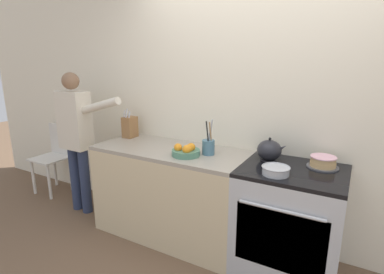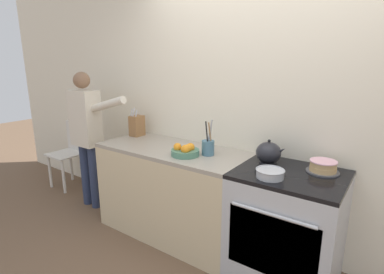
{
  "view_description": "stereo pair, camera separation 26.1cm",
  "coord_description": "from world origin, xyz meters",
  "px_view_note": "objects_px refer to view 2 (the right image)",
  "views": [
    {
      "loc": [
        0.75,
        -1.92,
        1.68
      ],
      "look_at": [
        -0.5,
        0.29,
        1.03
      ],
      "focal_mm": 28.0,
      "sensor_mm": 36.0,
      "label": 1
    },
    {
      "loc": [
        0.97,
        -1.78,
        1.68
      ],
      "look_at": [
        -0.5,
        0.29,
        1.03
      ],
      "focal_mm": 28.0,
      "sensor_mm": 36.0,
      "label": 2
    }
  ],
  "objects_px": {
    "stove_range": "(286,227)",
    "tea_kettle": "(269,153)",
    "layer_cake": "(323,167)",
    "knife_block": "(137,126)",
    "utensil_crock": "(208,147)",
    "fruit_bowl": "(185,151)",
    "mixing_bowl": "(270,173)",
    "person_baker": "(86,129)",
    "dining_chair": "(71,149)"
  },
  "relations": [
    {
      "from": "stove_range",
      "to": "knife_block",
      "type": "xyz_separation_m",
      "value": [
        -1.73,
        0.15,
        0.55
      ]
    },
    {
      "from": "knife_block",
      "to": "tea_kettle",
      "type": "bearing_deg",
      "value": -1.09
    },
    {
      "from": "knife_block",
      "to": "utensil_crock",
      "type": "distance_m",
      "value": 1.02
    },
    {
      "from": "person_baker",
      "to": "dining_chair",
      "type": "distance_m",
      "value": 0.89
    },
    {
      "from": "tea_kettle",
      "to": "dining_chair",
      "type": "xyz_separation_m",
      "value": [
        -2.78,
        0.01,
        -0.46
      ]
    },
    {
      "from": "tea_kettle",
      "to": "fruit_bowl",
      "type": "relative_size",
      "value": 1.0
    },
    {
      "from": "knife_block",
      "to": "fruit_bowl",
      "type": "distance_m",
      "value": 0.9
    },
    {
      "from": "stove_range",
      "to": "tea_kettle",
      "type": "relative_size",
      "value": 3.61
    },
    {
      "from": "dining_chair",
      "to": "knife_block",
      "type": "bearing_deg",
      "value": 29.14
    },
    {
      "from": "knife_block",
      "to": "utensil_crock",
      "type": "xyz_separation_m",
      "value": [
        1.01,
        -0.14,
        -0.04
      ]
    },
    {
      "from": "layer_cake",
      "to": "person_baker",
      "type": "xyz_separation_m",
      "value": [
        -2.45,
        -0.26,
        0.01
      ]
    },
    {
      "from": "tea_kettle",
      "to": "dining_chair",
      "type": "distance_m",
      "value": 2.82
    },
    {
      "from": "layer_cake",
      "to": "person_baker",
      "type": "distance_m",
      "value": 2.47
    },
    {
      "from": "stove_range",
      "to": "knife_block",
      "type": "relative_size",
      "value": 2.81
    },
    {
      "from": "stove_range",
      "to": "utensil_crock",
      "type": "height_order",
      "value": "utensil_crock"
    },
    {
      "from": "knife_block",
      "to": "person_baker",
      "type": "height_order",
      "value": "person_baker"
    },
    {
      "from": "layer_cake",
      "to": "tea_kettle",
      "type": "relative_size",
      "value": 0.96
    },
    {
      "from": "fruit_bowl",
      "to": "dining_chair",
      "type": "distance_m",
      "value": 2.18
    },
    {
      "from": "mixing_bowl",
      "to": "utensil_crock",
      "type": "bearing_deg",
      "value": 163.13
    },
    {
      "from": "knife_block",
      "to": "person_baker",
      "type": "bearing_deg",
      "value": -153.67
    },
    {
      "from": "tea_kettle",
      "to": "fruit_bowl",
      "type": "height_order",
      "value": "tea_kettle"
    },
    {
      "from": "fruit_bowl",
      "to": "mixing_bowl",
      "type": "bearing_deg",
      "value": -4.19
    },
    {
      "from": "stove_range",
      "to": "dining_chair",
      "type": "xyz_separation_m",
      "value": [
        -3.01,
        0.13,
        0.07
      ]
    },
    {
      "from": "layer_cake",
      "to": "knife_block",
      "type": "bearing_deg",
      "value": 179.97
    },
    {
      "from": "layer_cake",
      "to": "utensil_crock",
      "type": "relative_size",
      "value": 0.75
    },
    {
      "from": "mixing_bowl",
      "to": "fruit_bowl",
      "type": "xyz_separation_m",
      "value": [
        -0.79,
        0.06,
        0.01
      ]
    },
    {
      "from": "layer_cake",
      "to": "dining_chair",
      "type": "distance_m",
      "value": 3.22
    },
    {
      "from": "stove_range",
      "to": "utensil_crock",
      "type": "relative_size",
      "value": 2.8
    },
    {
      "from": "utensil_crock",
      "to": "dining_chair",
      "type": "relative_size",
      "value": 0.36
    },
    {
      "from": "tea_kettle",
      "to": "mixing_bowl",
      "type": "bearing_deg",
      "value": -66.42
    },
    {
      "from": "layer_cake",
      "to": "utensil_crock",
      "type": "distance_m",
      "value": 0.92
    },
    {
      "from": "fruit_bowl",
      "to": "dining_chair",
      "type": "bearing_deg",
      "value": 173.22
    },
    {
      "from": "stove_range",
      "to": "person_baker",
      "type": "height_order",
      "value": "person_baker"
    },
    {
      "from": "person_baker",
      "to": "knife_block",
      "type": "bearing_deg",
      "value": 17.59
    },
    {
      "from": "layer_cake",
      "to": "fruit_bowl",
      "type": "bearing_deg",
      "value": -165.79
    },
    {
      "from": "layer_cake",
      "to": "person_baker",
      "type": "height_order",
      "value": "person_baker"
    },
    {
      "from": "tea_kettle",
      "to": "mixing_bowl",
      "type": "distance_m",
      "value": 0.33
    },
    {
      "from": "tea_kettle",
      "to": "person_baker",
      "type": "height_order",
      "value": "person_baker"
    },
    {
      "from": "knife_block",
      "to": "stove_range",
      "type": "bearing_deg",
      "value": -5.02
    },
    {
      "from": "tea_kettle",
      "to": "dining_chair",
      "type": "height_order",
      "value": "tea_kettle"
    },
    {
      "from": "fruit_bowl",
      "to": "knife_block",
      "type": "bearing_deg",
      "value": 162.37
    },
    {
      "from": "person_baker",
      "to": "dining_chair",
      "type": "relative_size",
      "value": 1.79
    },
    {
      "from": "stove_range",
      "to": "knife_block",
      "type": "distance_m",
      "value": 1.82
    },
    {
      "from": "utensil_crock",
      "to": "fruit_bowl",
      "type": "distance_m",
      "value": 0.21
    },
    {
      "from": "mixing_bowl",
      "to": "stove_range",
      "type": "bearing_deg",
      "value": 63.1
    },
    {
      "from": "utensil_crock",
      "to": "dining_chair",
      "type": "bearing_deg",
      "value": 177.04
    },
    {
      "from": "knife_block",
      "to": "fruit_bowl",
      "type": "height_order",
      "value": "knife_block"
    },
    {
      "from": "mixing_bowl",
      "to": "person_baker",
      "type": "distance_m",
      "value": 2.18
    },
    {
      "from": "dining_chair",
      "to": "utensil_crock",
      "type": "bearing_deg",
      "value": 25.36
    },
    {
      "from": "person_baker",
      "to": "dining_chair",
      "type": "xyz_separation_m",
      "value": [
        -0.74,
        0.25,
        -0.42
      ]
    }
  ]
}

